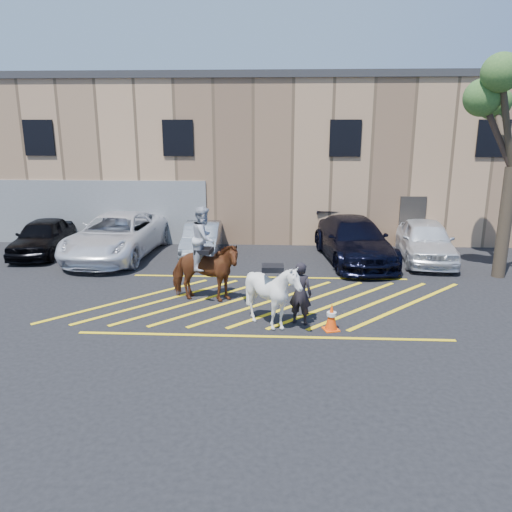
{
  "coord_description": "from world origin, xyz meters",
  "views": [
    {
      "loc": [
        0.4,
        -14.4,
        5.2
      ],
      "look_at": [
        -0.36,
        0.2,
        1.3
      ],
      "focal_mm": 35.0,
      "sensor_mm": 36.0,
      "label": 1
    }
  ],
  "objects_px": {
    "car_white_pickup": "(117,236)",
    "saddled_white": "(272,294)",
    "mounted_bay": "(204,264)",
    "car_black_suv": "(43,237)",
    "car_silver_sedan": "(202,239)",
    "car_white_suv": "(425,240)",
    "traffic_cone": "(331,317)",
    "handler": "(300,293)",
    "car_blue_suv": "(354,240)"
  },
  "relations": [
    {
      "from": "car_white_pickup",
      "to": "car_silver_sedan",
      "type": "distance_m",
      "value": 3.4
    },
    {
      "from": "mounted_bay",
      "to": "car_black_suv",
      "type": "bearing_deg",
      "value": 144.96
    },
    {
      "from": "car_black_suv",
      "to": "traffic_cone",
      "type": "height_order",
      "value": "car_black_suv"
    },
    {
      "from": "car_white_pickup",
      "to": "car_white_suv",
      "type": "relative_size",
      "value": 1.32
    },
    {
      "from": "car_white_pickup",
      "to": "car_blue_suv",
      "type": "distance_m",
      "value": 9.39
    },
    {
      "from": "car_black_suv",
      "to": "handler",
      "type": "bearing_deg",
      "value": -39.02
    },
    {
      "from": "car_blue_suv",
      "to": "handler",
      "type": "bearing_deg",
      "value": -117.06
    },
    {
      "from": "mounted_bay",
      "to": "saddled_white",
      "type": "relative_size",
      "value": 1.58
    },
    {
      "from": "car_black_suv",
      "to": "saddled_white",
      "type": "bearing_deg",
      "value": -42.15
    },
    {
      "from": "car_white_pickup",
      "to": "saddled_white",
      "type": "height_order",
      "value": "saddled_white"
    },
    {
      "from": "car_blue_suv",
      "to": "traffic_cone",
      "type": "xyz_separation_m",
      "value": [
        -1.49,
        -6.86,
        -0.46
      ]
    },
    {
      "from": "car_silver_sedan",
      "to": "car_white_suv",
      "type": "distance_m",
      "value": 8.81
    },
    {
      "from": "car_white_pickup",
      "to": "traffic_cone",
      "type": "xyz_separation_m",
      "value": [
        7.89,
        -7.03,
        -0.49
      ]
    },
    {
      "from": "car_white_suv",
      "to": "mounted_bay",
      "type": "height_order",
      "value": "mounted_bay"
    },
    {
      "from": "car_black_suv",
      "to": "car_white_suv",
      "type": "height_order",
      "value": "car_white_suv"
    },
    {
      "from": "handler",
      "to": "traffic_cone",
      "type": "height_order",
      "value": "handler"
    },
    {
      "from": "handler",
      "to": "traffic_cone",
      "type": "xyz_separation_m",
      "value": [
        0.8,
        -0.4,
        -0.49
      ]
    },
    {
      "from": "car_black_suv",
      "to": "car_white_suv",
      "type": "xyz_separation_m",
      "value": [
        15.32,
        -0.19,
        0.07
      ]
    },
    {
      "from": "car_black_suv",
      "to": "car_white_suv",
      "type": "relative_size",
      "value": 0.91
    },
    {
      "from": "car_white_pickup",
      "to": "car_silver_sedan",
      "type": "relative_size",
      "value": 1.55
    },
    {
      "from": "handler",
      "to": "car_blue_suv",
      "type": "bearing_deg",
      "value": -90.13
    },
    {
      "from": "handler",
      "to": "car_white_suv",
      "type": "bearing_deg",
      "value": -107.96
    },
    {
      "from": "saddled_white",
      "to": "traffic_cone",
      "type": "bearing_deg",
      "value": -4.07
    },
    {
      "from": "car_white_suv",
      "to": "handler",
      "type": "bearing_deg",
      "value": -122.14
    },
    {
      "from": "car_black_suv",
      "to": "traffic_cone",
      "type": "bearing_deg",
      "value": -38.54
    },
    {
      "from": "car_black_suv",
      "to": "saddled_white",
      "type": "relative_size",
      "value": 2.34
    },
    {
      "from": "car_silver_sedan",
      "to": "car_blue_suv",
      "type": "relative_size",
      "value": 0.7
    },
    {
      "from": "car_black_suv",
      "to": "car_blue_suv",
      "type": "bearing_deg",
      "value": -7.01
    },
    {
      "from": "handler",
      "to": "mounted_bay",
      "type": "bearing_deg",
      "value": -10.72
    },
    {
      "from": "handler",
      "to": "traffic_cone",
      "type": "bearing_deg",
      "value": 172.8
    },
    {
      "from": "car_white_pickup",
      "to": "traffic_cone",
      "type": "distance_m",
      "value": 10.58
    },
    {
      "from": "car_white_pickup",
      "to": "car_silver_sedan",
      "type": "bearing_deg",
      "value": 10.42
    },
    {
      "from": "car_white_pickup",
      "to": "car_white_suv",
      "type": "xyz_separation_m",
      "value": [
        12.17,
        0.02,
        -0.06
      ]
    },
    {
      "from": "car_silver_sedan",
      "to": "traffic_cone",
      "type": "distance_m",
      "value": 8.7
    },
    {
      "from": "car_silver_sedan",
      "to": "saddled_white",
      "type": "height_order",
      "value": "saddled_white"
    },
    {
      "from": "mounted_bay",
      "to": "car_white_pickup",
      "type": "bearing_deg",
      "value": 130.64
    },
    {
      "from": "car_black_suv",
      "to": "car_silver_sedan",
      "type": "bearing_deg",
      "value": -3.63
    },
    {
      "from": "car_black_suv",
      "to": "traffic_cone",
      "type": "relative_size",
      "value": 5.85
    },
    {
      "from": "handler",
      "to": "saddled_white",
      "type": "distance_m",
      "value": 0.79
    },
    {
      "from": "car_blue_suv",
      "to": "car_white_suv",
      "type": "distance_m",
      "value": 2.8
    },
    {
      "from": "car_white_suv",
      "to": "saddled_white",
      "type": "distance_m",
      "value": 9.06
    },
    {
      "from": "mounted_bay",
      "to": "car_white_suv",
      "type": "bearing_deg",
      "value": 32.6
    },
    {
      "from": "car_white_suv",
      "to": "traffic_cone",
      "type": "bearing_deg",
      "value": -116.02
    },
    {
      "from": "car_blue_suv",
      "to": "saddled_white",
      "type": "distance_m",
      "value": 7.4
    },
    {
      "from": "car_blue_suv",
      "to": "car_black_suv",
      "type": "bearing_deg",
      "value": 170.73
    },
    {
      "from": "car_silver_sedan",
      "to": "handler",
      "type": "height_order",
      "value": "handler"
    },
    {
      "from": "handler",
      "to": "mounted_bay",
      "type": "height_order",
      "value": "mounted_bay"
    },
    {
      "from": "car_blue_suv",
      "to": "car_silver_sedan",
      "type": "bearing_deg",
      "value": 167.08
    },
    {
      "from": "car_blue_suv",
      "to": "traffic_cone",
      "type": "bearing_deg",
      "value": -109.8
    },
    {
      "from": "car_black_suv",
      "to": "car_white_suv",
      "type": "bearing_deg",
      "value": -5.96
    }
  ]
}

